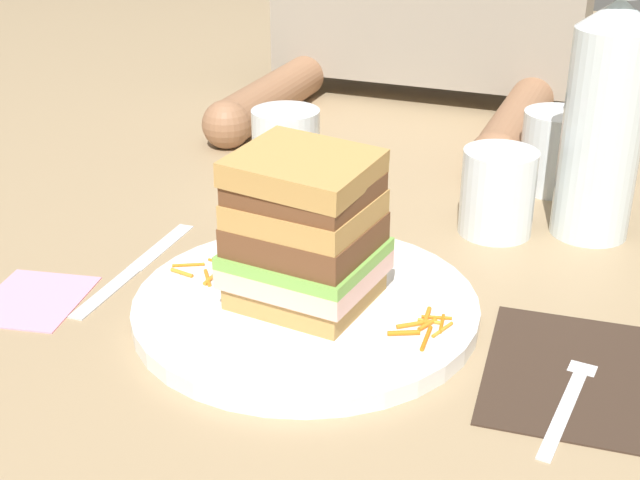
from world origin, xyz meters
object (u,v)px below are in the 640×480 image
(sandwich, at_px, (306,230))
(water_bottle, at_px, (604,116))
(napkin_dark, at_px, (580,374))
(empty_tumbler_1, at_px, (555,151))
(knife, at_px, (133,269))
(main_plate, at_px, (307,305))
(juice_glass, at_px, (497,197))
(empty_tumbler_0, at_px, (286,151))
(napkin_pink, at_px, (33,299))
(fork, at_px, (574,386))

(sandwich, relative_size, water_bottle, 0.48)
(napkin_dark, height_order, empty_tumbler_1, empty_tumbler_1)
(knife, height_order, empty_tumbler_1, empty_tumbler_1)
(knife, xyz_separation_m, water_bottle, (0.38, 0.24, 0.12))
(main_plate, xyz_separation_m, knife, (-0.18, 0.01, -0.01))
(main_plate, xyz_separation_m, napkin_dark, (0.22, -0.01, -0.01))
(napkin_dark, height_order, juice_glass, juice_glass)
(empty_tumbler_0, relative_size, empty_tumbler_1, 1.05)
(main_plate, distance_m, napkin_pink, 0.24)
(napkin_dark, height_order, water_bottle, water_bottle)
(sandwich, xyz_separation_m, water_bottle, (0.20, 0.25, 0.05))
(napkin_dark, distance_m, knife, 0.40)
(napkin_dark, xyz_separation_m, empty_tumbler_1, (-0.07, 0.37, 0.04))
(juice_glass, xyz_separation_m, empty_tumbler_0, (-0.24, 0.02, 0.01))
(knife, distance_m, empty_tumbler_0, 0.24)
(empty_tumbler_1, bearing_deg, fork, -79.79)
(napkin_pink, bearing_deg, juice_glass, 39.96)
(empty_tumbler_1, distance_m, napkin_pink, 0.58)
(knife, bearing_deg, napkin_pink, -122.21)
(main_plate, distance_m, sandwich, 0.07)
(fork, distance_m, juice_glass, 0.28)
(knife, relative_size, empty_tumbler_0, 2.12)
(napkin_dark, distance_m, water_bottle, 0.29)
(empty_tumbler_0, xyz_separation_m, empty_tumbler_1, (0.28, 0.12, -0.00))
(fork, bearing_deg, sandwich, 171.73)
(empty_tumbler_1, relative_size, napkin_pink, 0.91)
(empty_tumbler_1, xyz_separation_m, napkin_pink, (-0.38, -0.43, -0.04))
(fork, bearing_deg, napkin_dark, 84.19)
(juice_glass, bearing_deg, napkin_dark, -64.46)
(fork, bearing_deg, main_plate, 171.80)
(sandwich, bearing_deg, main_plate, -67.42)
(water_bottle, distance_m, napkin_pink, 0.55)
(sandwich, distance_m, juice_glass, 0.25)
(fork, relative_size, knife, 0.83)
(water_bottle, height_order, empty_tumbler_1, water_bottle)
(juice_glass, height_order, empty_tumbler_0, empty_tumbler_0)
(sandwich, height_order, fork, sandwich)
(napkin_dark, bearing_deg, water_bottle, 94.76)
(main_plate, xyz_separation_m, empty_tumbler_0, (-0.13, 0.25, 0.04))
(fork, height_order, napkin_pink, fork)
(fork, height_order, juice_glass, juice_glass)
(juice_glass, height_order, napkin_pink, juice_glass)
(empty_tumbler_1, bearing_deg, water_bottle, -64.71)
(main_plate, xyz_separation_m, empty_tumbler_1, (0.15, 0.36, 0.04))
(water_bottle, bearing_deg, empty_tumbler_1, 115.29)
(sandwich, bearing_deg, empty_tumbler_0, 117.13)
(napkin_dark, relative_size, empty_tumbler_1, 1.88)
(sandwich, xyz_separation_m, napkin_dark, (0.22, -0.01, -0.08))
(empty_tumbler_0, bearing_deg, juice_glass, -5.70)
(sandwich, relative_size, napkin_pink, 1.32)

